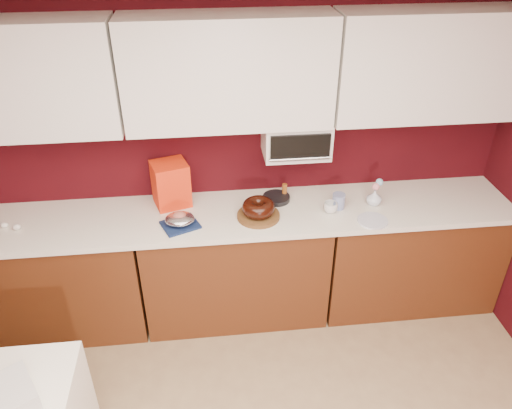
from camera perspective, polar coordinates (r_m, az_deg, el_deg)
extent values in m
cube|color=white|center=(1.04, 3.71, 15.18)|extent=(4.00, 4.50, 0.02)
cube|color=#3A070C|center=(3.59, -3.05, 6.45)|extent=(4.00, 0.02, 2.50)
cube|color=#542810|center=(3.94, -22.30, -7.82)|extent=(1.31, 0.58, 0.86)
cube|color=#542810|center=(3.77, -2.37, -6.95)|extent=(1.31, 0.58, 0.86)
cube|color=#542810|center=(4.05, 16.86, -5.31)|extent=(1.31, 0.58, 0.86)
cube|color=silver|center=(3.50, -2.53, -1.22)|extent=(4.00, 0.62, 0.04)
cube|color=white|center=(3.41, -26.70, 12.59)|extent=(1.31, 0.33, 0.70)
cube|color=white|center=(3.21, -3.15, 14.85)|extent=(1.31, 0.33, 0.70)
cube|color=white|center=(3.55, 19.66, 14.77)|extent=(1.31, 0.33, 0.70)
cube|color=white|center=(3.46, 4.59, 7.63)|extent=(0.45, 0.30, 0.25)
cube|color=black|center=(3.31, 5.09, 6.49)|extent=(0.40, 0.02, 0.18)
cylinder|color=silver|center=(3.33, 5.08, 5.22)|extent=(0.42, 0.02, 0.02)
cylinder|color=brown|center=(3.43, 0.28, -1.29)|extent=(0.38, 0.38, 0.03)
torus|color=black|center=(3.39, 0.28, -0.35)|extent=(0.29, 0.29, 0.09)
cube|color=#132249|center=(3.38, -8.65, -2.31)|extent=(0.29, 0.27, 0.02)
ellipsoid|color=silver|center=(3.36, -8.71, -1.66)|extent=(0.25, 0.23, 0.07)
ellipsoid|color=#B06050|center=(3.34, -8.75, -1.30)|extent=(0.10, 0.09, 0.06)
cube|color=red|center=(3.56, -9.72, 2.34)|extent=(0.29, 0.27, 0.32)
cylinder|color=black|center=(3.62, 2.33, 0.74)|extent=(0.26, 0.26, 0.03)
imported|color=silver|center=(3.51, 8.53, -0.21)|extent=(0.09, 0.09, 0.09)
cylinder|color=navy|center=(3.56, 9.41, 0.40)|extent=(0.12, 0.12, 0.11)
imported|color=silver|center=(3.64, 13.37, 0.88)|extent=(0.10, 0.10, 0.13)
sphere|color=pink|center=(3.60, 13.54, 2.01)|extent=(0.05, 0.05, 0.05)
sphere|color=#89BFDC|center=(3.62, 13.93, 2.50)|extent=(0.05, 0.05, 0.05)
cylinder|color=silver|center=(3.49, 13.19, -1.80)|extent=(0.22, 0.22, 0.01)
cylinder|color=brown|center=(3.65, 3.28, 1.61)|extent=(0.05, 0.05, 0.11)
ellipsoid|color=white|center=(3.73, -26.81, -2.10)|extent=(0.05, 0.04, 0.04)
ellipsoid|color=silver|center=(3.66, -25.67, -2.33)|extent=(0.07, 0.06, 0.04)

